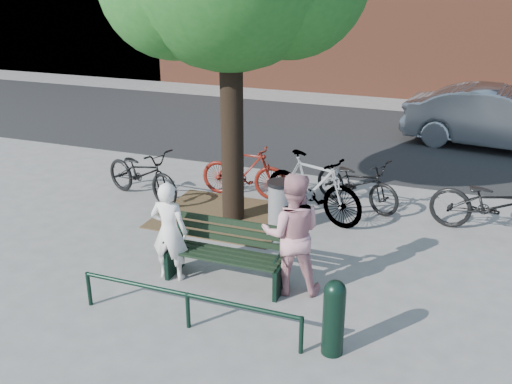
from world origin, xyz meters
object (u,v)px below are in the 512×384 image
at_px(person_right, 292,234).
at_px(parked_car, 500,119).
at_px(bollard, 334,315).
at_px(bicycle_c, 357,182).
at_px(park_bench, 227,251).
at_px(person_left, 169,231).
at_px(litter_bin, 280,206).

height_order(person_right, parked_car, person_right).
bearing_deg(person_right, bollard, 109.55).
height_order(bollard, bicycle_c, bicycle_c).
bearing_deg(person_right, park_bench, -12.75).
relative_size(park_bench, person_left, 1.15).
bearing_deg(bicycle_c, litter_bin, 170.48).
height_order(person_right, litter_bin, person_right).
height_order(person_left, bicycle_c, person_left).
relative_size(person_left, parked_car, 0.32).
relative_size(person_left, person_right, 0.85).
relative_size(bollard, litter_bin, 1.07).
distance_m(park_bench, litter_bin, 1.93).
bearing_deg(bicycle_c, parked_car, -2.62).
distance_m(bollard, bicycle_c, 4.66).
height_order(person_left, litter_bin, person_left).
bearing_deg(litter_bin, park_bench, -94.92).
height_order(person_right, bollard, person_right).
bearing_deg(person_left, person_right, -175.73).
relative_size(person_right, parked_car, 0.38).
xyz_separation_m(person_left, bollard, (2.66, -0.92, -0.23)).
bearing_deg(park_bench, person_left, -165.25).
relative_size(person_left, bicycle_c, 0.80).
distance_m(bollard, parked_car, 9.97).
bearing_deg(person_left, parked_car, -122.56).
bearing_deg(litter_bin, parked_car, 61.48).
distance_m(person_right, litter_bin, 2.05).
bearing_deg(parked_car, litter_bin, 158.96).
xyz_separation_m(park_bench, person_right, (0.95, 0.07, 0.41)).
relative_size(litter_bin, bicycle_c, 0.49).
relative_size(bicycle_c, parked_car, 0.40).
relative_size(litter_bin, parked_car, 0.20).
bearing_deg(litter_bin, bicycle_c, 56.26).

